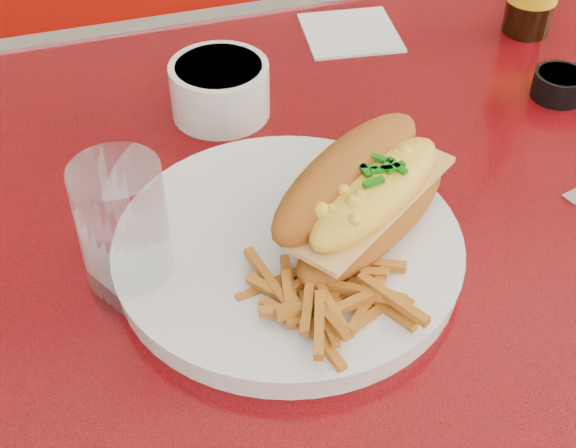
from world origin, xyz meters
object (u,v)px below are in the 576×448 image
object	(u,v)px
fork	(338,191)
booth_bench_far	(243,131)
water_tumbler	(124,232)
diner_table	(433,306)
sauce_cup_left	(212,99)
gravy_ramekin	(220,88)
sauce_cup_right	(560,84)
dinner_plate	(288,249)
mac_hoagie	(365,194)

from	to	relation	value
fork	booth_bench_far	bearing A→B (deg)	-19.44
fork	water_tumbler	world-z (taller)	water_tumbler
diner_table	fork	world-z (taller)	fork
fork	sauce_cup_left	world-z (taller)	sauce_cup_left
gravy_ramekin	sauce_cup_right	xyz separation A→B (m)	(0.35, -0.08, -0.01)
fork	dinner_plate	bearing A→B (deg)	116.52
booth_bench_far	gravy_ramekin	size ratio (longest dim) A/B	10.95
dinner_plate	sauce_cup_right	size ratio (longest dim) A/B	5.21
fork	water_tumbler	xyz separation A→B (m)	(-0.19, -0.04, 0.04)
booth_bench_far	gravy_ramekin	bearing A→B (deg)	-105.75
fork	sauce_cup_left	distance (m)	0.20
fork	sauce_cup_left	bearing A→B (deg)	9.52
gravy_ramekin	sauce_cup_right	size ratio (longest dim) A/B	1.48
mac_hoagie	sauce_cup_left	world-z (taller)	mac_hoagie
fork	water_tumbler	bearing A→B (deg)	90.29
fork	water_tumbler	size ratio (longest dim) A/B	1.35
booth_bench_far	sauce_cup_left	size ratio (longest dim) A/B	14.74
dinner_plate	water_tumbler	world-z (taller)	water_tumbler
booth_bench_far	sauce_cup_left	xyz separation A→B (m)	(-0.18, -0.62, 0.50)
mac_hoagie	booth_bench_far	bearing A→B (deg)	48.07
mac_hoagie	fork	distance (m)	0.06
sauce_cup_right	sauce_cup_left	bearing A→B (deg)	167.27
fork	sauce_cup_left	size ratio (longest dim) A/B	2.00
fork	sauce_cup_right	size ratio (longest dim) A/B	2.20
mac_hoagie	sauce_cup_right	bearing A→B (deg)	-6.63
dinner_plate	gravy_ramekin	world-z (taller)	gravy_ramekin
water_tumbler	fork	bearing A→B (deg)	11.66
booth_bench_far	mac_hoagie	bearing A→B (deg)	-97.36
diner_table	dinner_plate	size ratio (longest dim) A/B	3.19
mac_hoagie	water_tumbler	distance (m)	0.19
diner_table	sauce_cup_left	xyz separation A→B (m)	(-0.18, 0.19, 0.18)
booth_bench_far	mac_hoagie	distance (m)	1.02
water_tumbler	mac_hoagie	bearing A→B (deg)	-3.21
dinner_plate	sauce_cup_left	xyz separation A→B (m)	(-0.01, 0.23, 0.01)
booth_bench_far	water_tumbler	distance (m)	1.05
diner_table	sauce_cup_left	distance (m)	0.32
diner_table	sauce_cup_right	bearing A→B (deg)	31.83
dinner_plate	mac_hoagie	distance (m)	0.08
sauce_cup_left	sauce_cup_right	size ratio (longest dim) A/B	1.10
sauce_cup_left	fork	bearing A→B (deg)	-69.11
gravy_ramekin	water_tumbler	world-z (taller)	water_tumbler
fork	diner_table	bearing A→B (deg)	-105.25
mac_hoagie	gravy_ramekin	size ratio (longest dim) A/B	1.95
mac_hoagie	gravy_ramekin	bearing A→B (deg)	71.14
dinner_plate	fork	size ratio (longest dim) A/B	2.37
diner_table	sauce_cup_right	xyz separation A→B (m)	(0.18, 0.11, 0.18)
mac_hoagie	gravy_ramekin	world-z (taller)	mac_hoagie
dinner_plate	sauce_cup_left	size ratio (longest dim) A/B	4.73
booth_bench_far	dinner_plate	bearing A→B (deg)	-101.65
sauce_cup_right	water_tumbler	size ratio (longest dim) A/B	0.61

